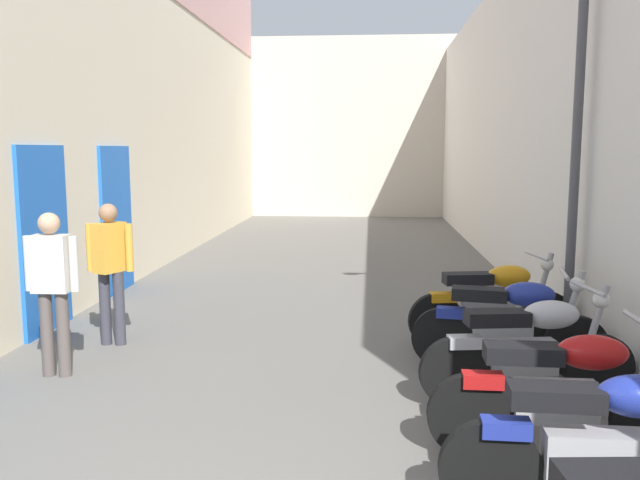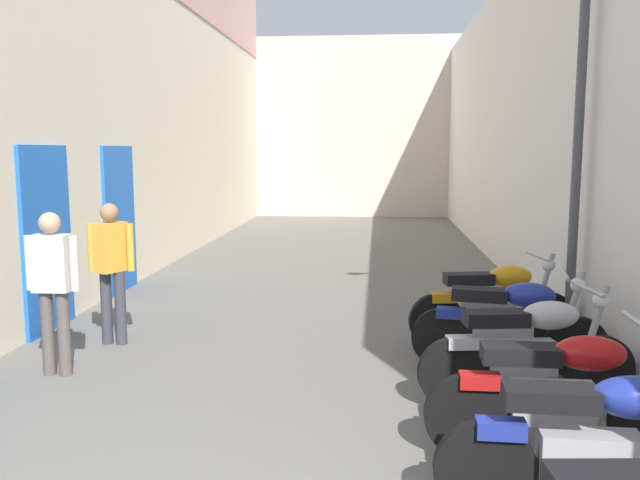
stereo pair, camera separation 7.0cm
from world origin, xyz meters
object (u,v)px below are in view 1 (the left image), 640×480
Objects in this scene: street_lamp at (568,115)px; pedestrian_further_down at (110,263)px; motorcycle_fourth at (530,347)px; motorcycle_third at (564,391)px; motorcycle_sixth at (493,301)px; motorcycle_fifth at (509,322)px; pedestrian_mid_alley at (52,282)px; motorcycle_second at (605,442)px.

pedestrian_further_down is at bearing -177.25° from street_lamp.
motorcycle_fourth is 4.43m from pedestrian_further_down.
motorcycle_third is 4.85m from pedestrian_further_down.
pedestrian_further_down is at bearing -176.35° from motorcycle_sixth.
pedestrian_mid_alley is at bearing -174.21° from motorcycle_fifth.
motorcycle_sixth is at bearing 90.00° from motorcycle_third.
motorcycle_third and motorcycle_fourth have the same top height.
motorcycle_fifth is at bearing -129.76° from street_lamp.
motorcycle_second is at bearing -26.85° from pedestrian_mid_alley.
street_lamp is (0.69, 0.83, 2.00)m from motorcycle_fifth.
motorcycle_sixth is at bearing 177.29° from street_lamp.
street_lamp is (0.69, -0.03, 2.00)m from motorcycle_sixth.
motorcycle_fourth is at bearing -90.00° from motorcycle_sixth.
street_lamp is at bearing 2.75° from pedestrian_further_down.
motorcycle_second and motorcycle_third have the same top height.
motorcycle_fifth is 1.17× the size of pedestrian_mid_alley.
motorcycle_third is at bearing -89.99° from motorcycle_fourth.
motorcycle_second is 1.18× the size of pedestrian_mid_alley.
pedestrian_further_down is (-4.18, 2.42, 0.42)m from motorcycle_third.
motorcycle_third is 1.00× the size of motorcycle_fourth.
motorcycle_second is at bearing -37.64° from pedestrian_further_down.
motorcycle_fourth is (-0.00, 1.80, 0.00)m from motorcycle_second.
motorcycle_sixth is at bearing 3.65° from pedestrian_further_down.
street_lamp is at bearing -2.71° from motorcycle_sixth.
motorcycle_third is 1.01× the size of motorcycle_fifth.
motorcycle_fourth is 1.00× the size of motorcycle_sixth.
pedestrian_further_down is at bearing 161.24° from motorcycle_fourth.
street_lamp is (4.87, 0.23, 1.59)m from pedestrian_further_down.
motorcycle_third is 3.40m from street_lamp.
motorcycle_sixth is 1.17× the size of pedestrian_further_down.
motorcycle_fifth is (-0.00, 0.82, 0.00)m from motorcycle_fourth.
motorcycle_fifth is at bearing -8.14° from pedestrian_further_down.
motorcycle_fourth is 4.36m from pedestrian_mid_alley.
motorcycle_second is 0.44× the size of street_lamp.
pedestrian_mid_alley is (-4.32, 1.39, 0.42)m from motorcycle_third.
pedestrian_mid_alley is at bearing 174.93° from motorcycle_fourth.
motorcycle_second is 1.01× the size of motorcycle_sixth.
pedestrian_further_down is (-4.18, 1.42, 0.42)m from motorcycle_fourth.
motorcycle_fifth is (-0.00, 2.63, 0.00)m from motorcycle_second.
motorcycle_second is 4.86m from pedestrian_mid_alley.
motorcycle_fifth and motorcycle_sixth have the same top height.
motorcycle_fourth is at bearing -90.00° from motorcycle_fifth.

